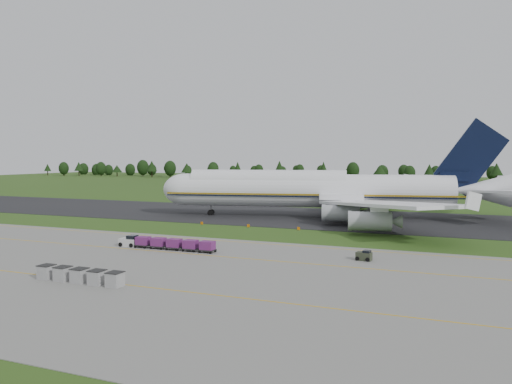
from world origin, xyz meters
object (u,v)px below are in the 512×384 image
at_px(uld_row, 80,275).
at_px(utility_cart, 364,256).
at_px(edge_markers, 248,226).
at_px(aircraft, 320,190).
at_px(baggage_train, 165,243).

bearing_deg(uld_row, utility_cart, 41.08).
distance_m(utility_cart, edge_markers, 36.36).
distance_m(aircraft, baggage_train, 49.98).
distance_m(aircraft, edge_markers, 23.91).
relative_size(utility_cart, edge_markers, 0.10).
bearing_deg(baggage_train, edge_markers, 84.67).
xyz_separation_m(uld_row, edge_markers, (0.32, 48.13, -0.60)).
distance_m(utility_cart, uld_row, 36.44).
bearing_deg(edge_markers, utility_cart, -41.69).
xyz_separation_m(baggage_train, edge_markers, (2.53, 27.10, -0.69)).
bearing_deg(uld_row, aircraft, 82.15).
bearing_deg(aircraft, baggage_train, -103.69).
xyz_separation_m(utility_cart, edge_markers, (-27.15, 24.18, -0.33)).
height_order(baggage_train, edge_markers, baggage_train).
height_order(aircraft, baggage_train, aircraft).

